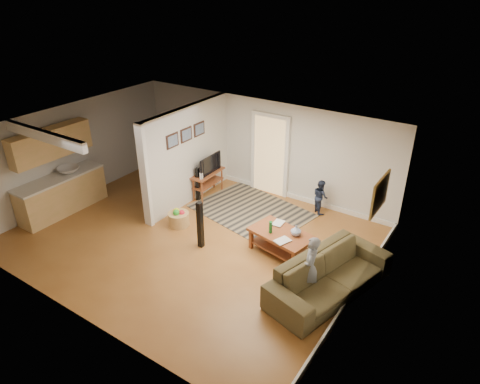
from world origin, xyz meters
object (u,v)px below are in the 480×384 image
speaker_right (198,184)px  toy_basket (179,218)px  sofa (328,291)px  child (308,293)px  speaker_left (200,225)px  tv_console (208,175)px  coffee_table (282,237)px  toddler (319,212)px

speaker_right → toy_basket: (0.40, -1.24, -0.27)m
sofa → child: child is taller
sofa → speaker_left: speaker_left is taller
speaker_right → toy_basket: speaker_right is taller
sofa → tv_console: 4.67m
tv_console → toy_basket: 1.69m
speaker_left → toy_basket: bearing=159.5°
coffee_table → toddler: coffee_table is taller
tv_console → toddler: size_ratio=1.24×
coffee_table → sofa: bearing=-24.5°
coffee_table → toy_basket: bearing=-172.4°
speaker_left → tv_console: bearing=125.2°
child → coffee_table: bearing=-145.8°
sofa → tv_console: tv_console is taller
sofa → toy_basket: bearing=101.6°
speaker_right → child: bearing=-33.8°
coffee_table → speaker_right: 3.11m
sofa → speaker_right: bearing=86.2°
speaker_right → sofa: bearing=-29.5°
speaker_right → child: speaker_right is taller
sofa → child: 0.39m
coffee_table → toddler: bearing=91.8°
sofa → speaker_left: bearing=108.3°
coffee_table → tv_console: tv_console is taller
child → tv_console: bearing=-134.4°
tv_console → toy_basket: size_ratio=2.17×
tv_console → speaker_left: (1.32, -2.01, -0.06)m
speaker_left → speaker_right: size_ratio=1.20×
child → toddler: 3.12m
sofa → coffee_table: 1.51m
sofa → toy_basket: size_ratio=5.22×
coffee_table → speaker_right: speaker_right is taller
child → speaker_right: bearing=-129.9°
tv_console → child: tv_console is taller
speaker_right → toy_basket: size_ratio=1.83×
child → speaker_left: bearing=-108.5°
speaker_left → toy_basket: 1.13m
sofa → speaker_left: 2.97m
toy_basket → child: child is taller
sofa → tv_console: size_ratio=2.41×
speaker_right → toddler: size_ratio=1.05×
toy_basket → sofa: bearing=-3.8°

